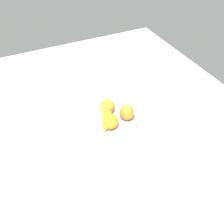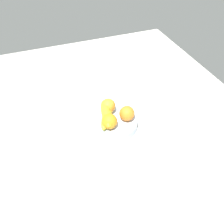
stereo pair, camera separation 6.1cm
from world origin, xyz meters
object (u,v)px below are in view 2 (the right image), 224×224
(fruit_bowl, at_px, (112,122))
(jar_lid, at_px, (117,87))
(orange_front_right, at_px, (108,106))
(orange_front_left, at_px, (126,113))
(orange_center, at_px, (109,121))
(banana_bunch, at_px, (106,115))

(fruit_bowl, bearing_deg, jar_lid, -25.91)
(orange_front_right, bearing_deg, fruit_bowl, -179.14)
(fruit_bowl, distance_m, jar_lid, 0.30)
(orange_front_left, height_order, orange_front_right, same)
(fruit_bowl, distance_m, orange_center, 0.08)
(orange_front_right, height_order, jar_lid, orange_front_right)
(banana_bunch, xyz_separation_m, jar_lid, (0.26, -0.16, -0.07))
(orange_front_left, relative_size, jar_lid, 1.05)
(orange_front_left, xyz_separation_m, orange_front_right, (0.07, 0.06, 0.00))
(orange_front_left, xyz_separation_m, banana_bunch, (0.02, 0.09, -0.00))
(fruit_bowl, xyz_separation_m, orange_front_right, (0.05, 0.00, 0.06))
(orange_center, xyz_separation_m, jar_lid, (0.31, -0.16, -0.08))
(orange_front_right, height_order, banana_bunch, orange_front_right)
(orange_center, bearing_deg, orange_front_right, -16.63)
(fruit_bowl, height_order, orange_front_left, orange_front_left)
(fruit_bowl, distance_m, orange_front_left, 0.09)
(orange_center, relative_size, jar_lid, 1.05)
(orange_front_right, xyz_separation_m, jar_lid, (0.21, -0.13, -0.08))
(banana_bunch, bearing_deg, jar_lid, -30.52)
(orange_front_right, bearing_deg, orange_front_left, -139.23)
(fruit_bowl, relative_size, orange_front_left, 3.42)
(orange_center, xyz_separation_m, banana_bunch, (0.05, -0.00, -0.00))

